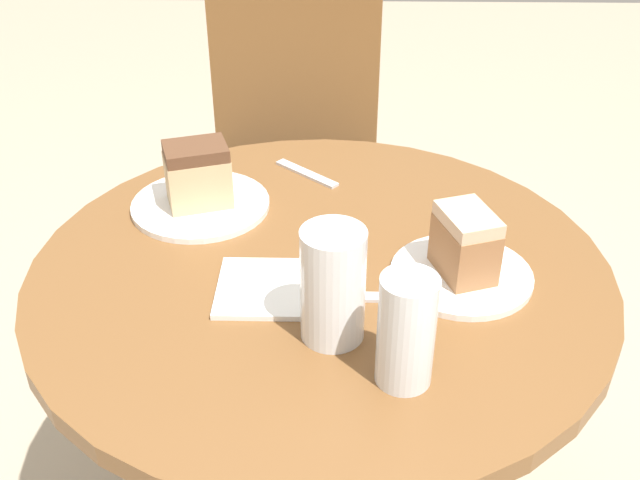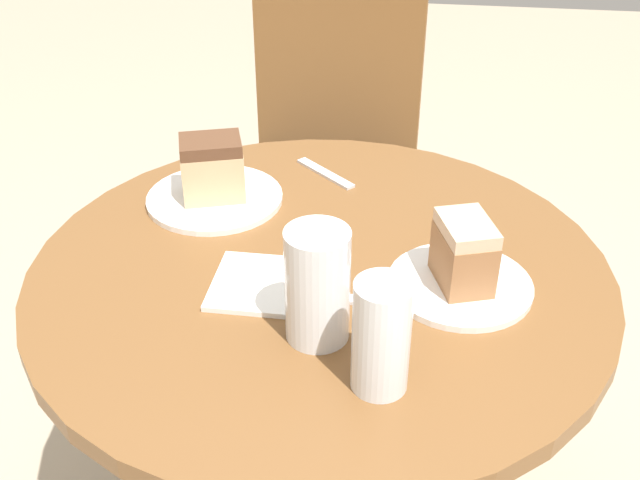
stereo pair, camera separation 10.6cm
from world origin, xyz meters
The scene contains 11 objects.
table centered at (0.00, 0.00, 0.54)m, with size 0.84×0.84×0.70m.
chair centered at (-0.10, 0.77, 0.47)m, with size 0.49×0.47×0.92m.
plate_near centered at (0.20, -0.03, 0.71)m, with size 0.20×0.20×0.01m.
plate_far centered at (-0.20, 0.16, 0.71)m, with size 0.22×0.22×0.01m.
cake_slice_near centered at (0.20, -0.03, 0.76)m, with size 0.09×0.11×0.10m.
cake_slice_far centered at (-0.20, 0.16, 0.76)m, with size 0.12×0.10×0.10m.
glass_lemonade centered at (0.02, -0.16, 0.77)m, with size 0.08×0.08×0.15m.
glass_water centered at (0.10, -0.24, 0.77)m, with size 0.07×0.07×0.14m.
napkin_stack centered at (-0.07, -0.07, 0.71)m, with size 0.13×0.13×0.01m.
fork centered at (0.08, -0.08, 0.71)m, with size 0.19×0.02×0.00m.
spoon centered at (-0.03, 0.27, 0.71)m, with size 0.11×0.10×0.00m.
Camera 2 is at (0.12, -0.88, 1.32)m, focal length 42.00 mm.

